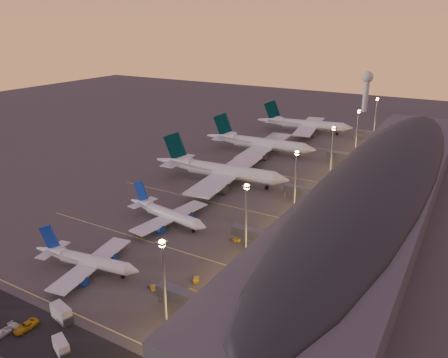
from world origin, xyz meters
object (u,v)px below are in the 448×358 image
baggage_tug_a (154,288)px  airliner_wide_near (219,170)px  service_van_c (0,334)px  radar_tower (367,85)px  catering_truck_b (62,348)px  baggage_tug_b (190,292)px  baggage_tug_d (196,279)px  airliner_wide_far (304,124)px  baggage_tug_c (235,240)px  airliner_narrow_south (86,260)px  airliner_wide_mid (259,143)px  service_van_e (17,327)px  catering_truck_a (62,314)px  airliner_narrow_north (166,214)px  service_van_d (26,326)px

baggage_tug_a → airliner_wide_near: bearing=124.1°
baggage_tug_a → service_van_c: service_van_c is taller
radar_tower → catering_truck_b: size_ratio=5.04×
baggage_tug_b → service_van_c: (-29.26, -37.03, 0.17)m
airliner_wide_near → baggage_tug_d: bearing=-69.0°
airliner_wide_far → baggage_tug_a: bearing=-90.8°
baggage_tug_c → baggage_tug_a: bearing=-95.1°
airliner_narrow_south → baggage_tug_b: 34.39m
airliner_wide_near → baggage_tug_d: (36.46, -74.08, -5.06)m
airliner_wide_mid → service_van_e: size_ratio=13.39×
catering_truck_b → service_van_e: catering_truck_b is taller
baggage_tug_b → radar_tower: bearing=99.8°
airliner_wide_mid → baggage_tug_d: airliner_wide_mid is taller
baggage_tug_c → catering_truck_a: (-17.31, -58.42, 1.36)m
airliner_wide_mid → catering_truck_a: size_ratio=8.95×
baggage_tug_a → baggage_tug_c: size_ratio=1.19×
airliner_wide_near → baggage_tug_b: (38.60, -80.30, -5.01)m
airliner_narrow_north → service_van_e: 66.65m
airliner_narrow_south → radar_tower: 289.44m
airliner_narrow_south → baggage_tug_d: size_ratio=9.51×
airliner_wide_mid → service_van_d: bearing=-88.1°
radar_tower → service_van_c: 320.75m
airliner_narrow_north → airliner_wide_far: 158.42m
airliner_narrow_north → catering_truck_b: bearing=-64.6°
radar_tower → baggage_tug_d: (18.78, -276.70, -21.38)m
airliner_wide_near → service_van_d: size_ratio=10.90×
baggage_tug_a → service_van_e: (-18.11, -30.07, 0.19)m
airliner_narrow_north → baggage_tug_d: bearing=-33.1°
airliner_narrow_north → catering_truck_b: size_ratio=5.95×
airliner_wide_near → airliner_wide_far: (-0.45, 110.96, -0.30)m
baggage_tug_c → service_van_e: 70.78m
airliner_wide_mid → baggage_tug_c: airliner_wide_mid is taller
airliner_narrow_south → radar_tower: radar_tower is taller
airliner_wide_mid → service_van_e: (15.82, -166.33, -4.70)m
airliner_narrow_south → baggage_tug_c: airliner_narrow_south is taller
catering_truck_a → service_van_c: 14.18m
airliner_wide_near → catering_truck_a: bearing=-86.0°
catering_truck_b → baggage_tug_d: (9.87, 39.65, -1.10)m
radar_tower → baggage_tug_d: radar_tower is taller
airliner_wide_far → service_van_c: size_ratio=12.45×
airliner_narrow_north → service_van_c: airliner_narrow_north is taller
catering_truck_a → airliner_wide_mid: bearing=111.3°
airliner_wide_mid → catering_truck_a: bearing=-86.1°
baggage_tug_c → service_van_e: size_ratio=0.70×
baggage_tug_a → service_van_c: bearing=-104.6°
radar_tower → catering_truck_a: bearing=-90.1°
airliner_wide_mid → baggage_tug_a: bearing=-80.2°
baggage_tug_b → baggage_tug_d: 6.58m
airliner_wide_near → catering_truck_a: (17.22, -105.59, -3.73)m
airliner_narrow_south → baggage_tug_d: airliner_narrow_south is taller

